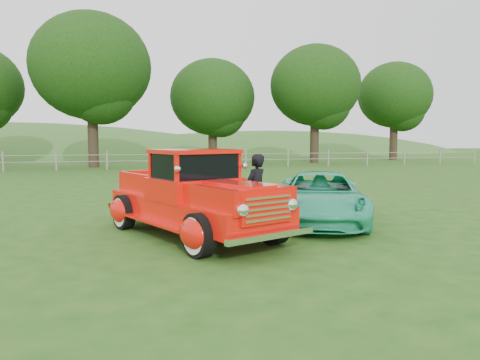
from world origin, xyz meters
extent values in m
plane|color=#1E4B14|center=(0.00, 0.00, 0.00)|extent=(140.00, 140.00, 0.00)
ellipsoid|color=#316324|center=(-18.00, 58.00, -4.95)|extent=(84.00, 60.00, 18.00)
ellipsoid|color=#316324|center=(20.00, 62.00, -3.85)|extent=(72.00, 52.00, 14.00)
cube|color=gray|center=(0.00, 22.00, 0.55)|extent=(48.00, 0.04, 0.04)
cube|color=gray|center=(0.00, 22.00, 0.95)|extent=(48.00, 0.04, 0.04)
cylinder|color=black|center=(-4.00, 25.00, 2.42)|extent=(0.70, 0.70, 4.84)
ellipsoid|color=black|center=(-4.00, 25.00, 6.82)|extent=(8.00, 8.00, 7.20)
cylinder|color=black|center=(5.00, 29.00, 1.87)|extent=(0.70, 0.70, 3.74)
ellipsoid|color=black|center=(5.00, 29.00, 5.27)|extent=(6.80, 6.80, 6.12)
cylinder|color=black|center=(13.00, 27.00, 2.20)|extent=(0.70, 0.70, 4.40)
ellipsoid|color=black|center=(13.00, 27.00, 6.20)|extent=(7.20, 7.20, 6.48)
cylinder|color=black|center=(22.00, 30.00, 2.09)|extent=(0.70, 0.70, 4.18)
ellipsoid|color=black|center=(22.00, 30.00, 5.89)|extent=(6.60, 6.60, 5.94)
cylinder|color=black|center=(-0.61, -0.82, 0.38)|extent=(0.52, 0.79, 0.76)
cylinder|color=black|center=(0.92, -0.16, 0.38)|extent=(0.52, 0.79, 0.76)
cylinder|color=black|center=(-1.84, 2.02, 0.38)|extent=(0.52, 0.79, 0.76)
cylinder|color=black|center=(-0.32, 2.68, 0.38)|extent=(0.52, 0.79, 0.76)
cube|color=red|center=(-0.46, 0.93, 0.58)|extent=(3.26, 4.85, 0.44)
ellipsoid|color=red|center=(-0.67, -0.85, 0.42)|extent=(0.68, 0.85, 0.54)
ellipsoid|color=red|center=(0.98, -0.13, 0.42)|extent=(0.68, 0.85, 0.54)
ellipsoid|color=red|center=(-1.90, 2.00, 0.42)|extent=(0.68, 0.85, 0.54)
ellipsoid|color=red|center=(-0.25, 2.71, 0.42)|extent=(0.68, 0.85, 0.54)
cube|color=red|center=(0.15, -0.49, 0.97)|extent=(1.86, 2.00, 0.42)
cube|color=red|center=(-0.42, 0.84, 0.99)|extent=(2.00, 1.87, 0.44)
cube|color=black|center=(-0.42, 0.84, 1.46)|extent=(1.77, 1.60, 0.50)
cube|color=red|center=(-0.42, 0.84, 1.74)|extent=(1.88, 1.72, 0.08)
cube|color=red|center=(-1.00, 2.17, 0.95)|extent=(1.86, 2.26, 0.45)
cube|color=white|center=(0.48, -1.23, 0.85)|extent=(1.02, 0.51, 0.50)
cube|color=white|center=(0.52, -1.32, 0.42)|extent=(1.70, 0.81, 0.10)
cube|color=white|center=(-1.42, 3.15, 0.42)|extent=(1.61, 0.77, 0.10)
imported|color=#2DB789|center=(2.69, 1.75, 0.60)|extent=(3.41, 4.76, 1.20)
imported|color=black|center=(1.01, 1.43, 0.83)|extent=(0.72, 0.69, 1.66)
camera|label=1|loc=(-1.73, -8.47, 2.01)|focal=35.00mm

